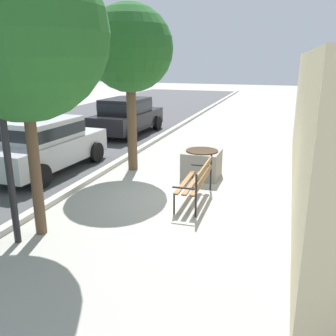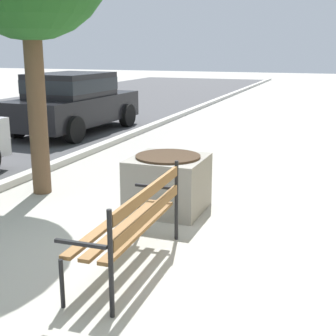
% 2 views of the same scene
% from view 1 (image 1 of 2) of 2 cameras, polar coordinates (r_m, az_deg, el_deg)
% --- Properties ---
extents(ground_plane, '(80.00, 80.00, 0.00)m').
position_cam_1_polar(ground_plane, '(8.87, 3.08, -4.73)').
color(ground_plane, '#9E9B93').
extents(curb_stone, '(60.00, 0.20, 0.12)m').
position_cam_1_polar(curb_stone, '(9.95, -13.27, -2.41)').
color(curb_stone, '#B2AFA8').
rests_on(curb_stone, ground).
extents(building_wall_behind, '(12.00, 0.50, 3.34)m').
position_cam_1_polar(building_wall_behind, '(9.64, 20.87, 6.24)').
color(building_wall_behind, '#C6B78C').
rests_on(building_wall_behind, ground).
extents(park_bench, '(1.81, 0.58, 0.95)m').
position_cam_1_polar(park_bench, '(8.54, 4.53, -1.74)').
color(park_bench, brown).
rests_on(park_bench, ground).
extents(concrete_planter, '(0.98, 0.98, 0.78)m').
position_cam_1_polar(concrete_planter, '(10.37, 5.20, 0.64)').
color(concrete_planter, gray).
rests_on(concrete_planter, ground).
extents(street_tree_near_bench, '(2.95, 2.95, 5.09)m').
position_cam_1_polar(street_tree_near_bench, '(6.91, -21.74, 18.70)').
color(street_tree_near_bench, brown).
rests_on(street_tree_near_bench, ground).
extents(street_tree_down_street, '(2.40, 2.40, 4.68)m').
position_cam_1_polar(street_tree_down_street, '(10.74, -5.90, 17.69)').
color(street_tree_down_street, brown).
rests_on(street_tree_down_street, ground).
extents(parked_car_silver, '(4.18, 2.08, 1.56)m').
position_cam_1_polar(parked_car_silver, '(11.37, -18.52, 3.62)').
color(parked_car_silver, '#B7B7BC').
rests_on(parked_car_silver, ground).
extents(parked_car_black, '(4.18, 2.08, 1.56)m').
position_cam_1_polar(parked_car_black, '(16.36, -6.35, 8.11)').
color(parked_car_black, black).
rests_on(parked_car_black, ground).
extents(lamp_post, '(0.32, 0.32, 3.90)m').
position_cam_1_polar(lamp_post, '(6.72, -24.39, 9.41)').
color(lamp_post, black).
rests_on(lamp_post, ground).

